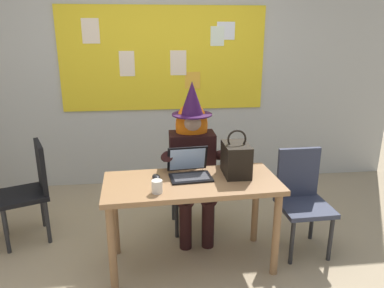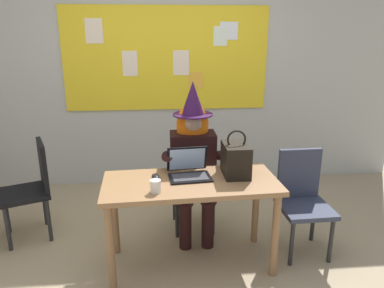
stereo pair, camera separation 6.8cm
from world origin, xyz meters
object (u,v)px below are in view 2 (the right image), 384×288
Objects in this scene: computer_mouse at (155,177)px; chair_extra_corner at (302,196)px; chair_at_desk at (192,177)px; coffee_mug at (155,186)px; laptop at (189,170)px; desk_main at (191,193)px; chair_spare_by_window at (32,185)px; person_costumed at (193,153)px; handbag at (236,159)px.

chair_extra_corner is (1.26, 0.08, -0.26)m from computer_mouse.
chair_at_desk is 9.42× the size of coffee_mug.
desk_main is at bearing -91.28° from laptop.
laptop reaches higher than chair_extra_corner.
laptop reaches higher than computer_mouse.
laptop reaches higher than chair_spare_by_window.
coffee_mug is at bearing -76.87° from chair_extra_corner.
laptop is 0.27m from computer_mouse.
chair_at_desk is 0.31m from person_costumed.
chair_spare_by_window is at bearing 156.06° from laptop.
chair_spare_by_window is (-1.41, 0.58, -0.12)m from desk_main.
desk_main is 14.73× the size of coffee_mug.
chair_at_desk is 0.75m from handbag.
chair_extra_corner is at bearing 58.83° from chair_at_desk.
handbag is (0.30, -0.57, 0.38)m from chair_at_desk.
person_costumed is 0.45m from laptop.
person_costumed reaches higher than chair_at_desk.
laptop is (-0.08, -0.44, 0.01)m from person_costumed.
computer_mouse is at bearing -177.98° from handbag.
chair_at_desk reaches higher than coffee_mug.
handbag is at bearing -86.72° from chair_extra_corner.
coffee_mug is (-0.65, -0.28, -0.09)m from handbag.
desk_main is at bearing -83.08° from chair_extra_corner.
person_costumed is (0.00, -0.12, 0.29)m from chair_at_desk.
computer_mouse is 0.66m from handbag.
chair_spare_by_window is at bearing 164.88° from handbag.
chair_at_desk is (0.07, 0.67, -0.14)m from desk_main.
chair_spare_by_window is (-1.14, 0.76, -0.28)m from coffee_mug.
computer_mouse is 0.11× the size of chair_spare_by_window.
desk_main is 3.70× the size of handbag.
handbag is 0.41× the size of chair_spare_by_window.
handbag reaches higher than laptop.
person_costumed is 15.18× the size of coffee_mug.
chair_at_desk is at bearing 77.06° from laptop.
chair_extra_corner is (0.61, 0.05, -0.38)m from handbag.
person_costumed reaches higher than computer_mouse.
computer_mouse is at bearing 165.15° from desk_main.
coffee_mug is 0.10× the size of chair_spare_by_window.
chair_at_desk is 0.62× the size of person_costumed.
chair_at_desk is at bearing 161.25° from chair_spare_by_window.
handbag is (0.30, -0.45, 0.09)m from person_costumed.
desk_main is 0.31m from computer_mouse.
chair_extra_corner is at bearing 147.65° from chair_spare_by_window.
coffee_mug is (0.00, -0.26, 0.03)m from computer_mouse.
person_costumed is 1.58× the size of chair_spare_by_window.
handbag is 0.72m from chair_extra_corner.
chair_at_desk is 1.00× the size of chair_extra_corner.
laptop is 1.03m from chair_extra_corner.
chair_at_desk is 1.05m from chair_extra_corner.
chair_at_desk is 8.60× the size of computer_mouse.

